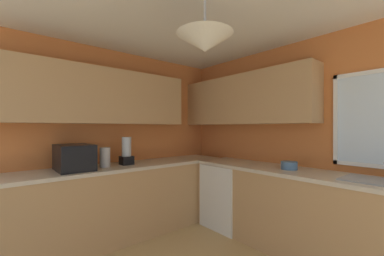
{
  "coord_description": "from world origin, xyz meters",
  "views": [
    {
      "loc": [
        1.34,
        -1.25,
        1.4
      ],
      "look_at": [
        -0.71,
        0.47,
        1.4
      ],
      "focal_mm": 22.29,
      "sensor_mm": 36.0,
      "label": 1
    }
  ],
  "objects_px": {
    "dishwasher": "(229,195)",
    "blender_appliance": "(127,152)",
    "microwave": "(74,157)",
    "kettle": "(105,157)",
    "bowl": "(289,165)"
  },
  "relations": [
    {
      "from": "dishwasher",
      "to": "blender_appliance",
      "type": "relative_size",
      "value": 2.42
    },
    {
      "from": "dishwasher",
      "to": "blender_appliance",
      "type": "bearing_deg",
      "value": -117.71
    },
    {
      "from": "dishwasher",
      "to": "microwave",
      "type": "relative_size",
      "value": 1.82
    },
    {
      "from": "kettle",
      "to": "bowl",
      "type": "xyz_separation_m",
      "value": [
        1.52,
        1.57,
        -0.07
      ]
    },
    {
      "from": "blender_appliance",
      "to": "kettle",
      "type": "bearing_deg",
      "value": -86.03
    },
    {
      "from": "microwave",
      "to": "bowl",
      "type": "relative_size",
      "value": 2.64
    },
    {
      "from": "bowl",
      "to": "blender_appliance",
      "type": "height_order",
      "value": "blender_appliance"
    },
    {
      "from": "blender_appliance",
      "to": "bowl",
      "type": "bearing_deg",
      "value": 39.82
    },
    {
      "from": "bowl",
      "to": "kettle",
      "type": "bearing_deg",
      "value": -134.04
    },
    {
      "from": "kettle",
      "to": "microwave",
      "type": "bearing_deg",
      "value": -93.35
    },
    {
      "from": "bowl",
      "to": "blender_appliance",
      "type": "distance_m",
      "value": 2.01
    },
    {
      "from": "bowl",
      "to": "blender_appliance",
      "type": "xyz_separation_m",
      "value": [
        -1.54,
        -1.29,
        0.12
      ]
    },
    {
      "from": "microwave",
      "to": "kettle",
      "type": "height_order",
      "value": "microwave"
    },
    {
      "from": "kettle",
      "to": "bowl",
      "type": "relative_size",
      "value": 1.32
    },
    {
      "from": "dishwasher",
      "to": "microwave",
      "type": "bearing_deg",
      "value": -109.28
    }
  ]
}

